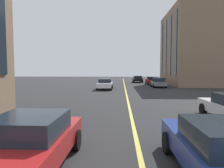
{
  "coord_description": "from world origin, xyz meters",
  "views": [
    {
      "loc": [
        1.72,
        0.55,
        2.49
      ],
      "look_at": [
        10.95,
        0.98,
        1.85
      ],
      "focal_mm": 32.02,
      "sensor_mm": 36.0,
      "label": 1
    }
  ],
  "objects_px": {
    "car_grey_near": "(158,83)",
    "car_white_parked_a": "(105,84)",
    "car_black_oncoming": "(138,79)",
    "car_red_mid": "(27,144)",
    "car_blue_far": "(223,151)",
    "car_red_parked_b": "(152,80)"
  },
  "relations": [
    {
      "from": "car_red_parked_b",
      "to": "car_black_oncoming",
      "type": "relative_size",
      "value": 1.0
    },
    {
      "from": "car_red_parked_b",
      "to": "car_grey_near",
      "type": "distance_m",
      "value": 6.13
    },
    {
      "from": "car_black_oncoming",
      "to": "car_red_mid",
      "type": "distance_m",
      "value": 37.05
    },
    {
      "from": "car_red_parked_b",
      "to": "car_grey_near",
      "type": "xyz_separation_m",
      "value": [
        -6.13,
        0.0,
        -0.0
      ]
    },
    {
      "from": "car_white_parked_a",
      "to": "car_grey_near",
      "type": "height_order",
      "value": "car_grey_near"
    },
    {
      "from": "car_grey_near",
      "to": "car_red_mid",
      "type": "xyz_separation_m",
      "value": [
        -24.77,
        7.72,
        0.0
      ]
    },
    {
      "from": "car_white_parked_a",
      "to": "car_blue_far",
      "type": "distance_m",
      "value": 22.04
    },
    {
      "from": "car_red_parked_b",
      "to": "car_black_oncoming",
      "type": "xyz_separation_m",
      "value": [
        5.71,
        2.07,
        0.0
      ]
    },
    {
      "from": "car_red_mid",
      "to": "car_grey_near",
      "type": "bearing_deg",
      "value": -17.31
    },
    {
      "from": "car_white_parked_a",
      "to": "car_red_mid",
      "type": "xyz_separation_m",
      "value": [
        -21.38,
        0.17,
        0.0
      ]
    },
    {
      "from": "car_white_parked_a",
      "to": "car_black_oncoming",
      "type": "height_order",
      "value": "same"
    },
    {
      "from": "car_white_parked_a",
      "to": "car_blue_far",
      "type": "height_order",
      "value": "same"
    },
    {
      "from": "car_white_parked_a",
      "to": "car_red_parked_b",
      "type": "height_order",
      "value": "same"
    },
    {
      "from": "car_white_parked_a",
      "to": "car_red_mid",
      "type": "height_order",
      "value": "same"
    },
    {
      "from": "car_grey_near",
      "to": "car_white_parked_a",
      "type": "bearing_deg",
      "value": 114.17
    },
    {
      "from": "car_black_oncoming",
      "to": "car_blue_far",
      "type": "distance_m",
      "value": 36.85
    },
    {
      "from": "car_black_oncoming",
      "to": "car_red_mid",
      "type": "relative_size",
      "value": 1.0
    },
    {
      "from": "car_red_parked_b",
      "to": "car_blue_far",
      "type": "xyz_separation_m",
      "value": [
        -31.12,
        3.19,
        0.0
      ]
    },
    {
      "from": "car_grey_near",
      "to": "car_blue_far",
      "type": "height_order",
      "value": "car_grey_near"
    },
    {
      "from": "car_red_parked_b",
      "to": "car_grey_near",
      "type": "relative_size",
      "value": 1.13
    },
    {
      "from": "car_black_oncoming",
      "to": "car_blue_far",
      "type": "bearing_deg",
      "value": 178.26
    },
    {
      "from": "car_red_parked_b",
      "to": "car_blue_far",
      "type": "relative_size",
      "value": 1.0
    }
  ]
}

